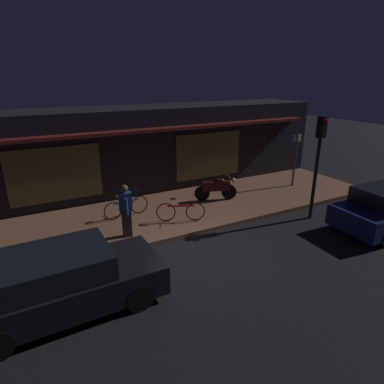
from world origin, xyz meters
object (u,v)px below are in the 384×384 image
(motorcycle, at_px, (217,188))
(sign_post, at_px, (295,156))
(person_photographer, at_px, (126,210))
(bicycle_parked, at_px, (126,207))
(traffic_light_pole, at_px, (319,150))
(parked_car_near, at_px, (63,282))
(bicycle_extra, at_px, (181,211))

(motorcycle, height_order, sign_post, sign_post)
(motorcycle, xyz_separation_m, person_photographer, (-4.10, -1.37, 0.38))
(bicycle_parked, height_order, person_photographer, person_photographer)
(traffic_light_pole, relative_size, parked_car_near, 0.87)
(motorcycle, xyz_separation_m, sign_post, (4.02, -0.08, 0.86))
(traffic_light_pole, bearing_deg, bicycle_parked, 153.59)
(bicycle_parked, relative_size, traffic_light_pole, 0.46)
(motorcycle, distance_m, bicycle_extra, 2.44)
(parked_car_near, bearing_deg, traffic_light_pole, 6.70)
(bicycle_parked, distance_m, bicycle_extra, 1.95)
(traffic_light_pole, bearing_deg, bicycle_extra, 158.87)
(person_photographer, bearing_deg, bicycle_extra, 6.58)
(person_photographer, relative_size, parked_car_near, 0.40)
(bicycle_extra, relative_size, parked_car_near, 0.37)
(sign_post, height_order, parked_car_near, sign_post)
(bicycle_extra, bearing_deg, sign_post, 9.75)
(bicycle_extra, bearing_deg, person_photographer, -173.42)
(person_photographer, height_order, sign_post, sign_post)
(bicycle_extra, xyz_separation_m, traffic_light_pole, (4.36, -1.69, 1.97))
(traffic_light_pole, height_order, parked_car_near, traffic_light_pole)
(bicycle_extra, height_order, traffic_light_pole, traffic_light_pole)
(bicycle_extra, bearing_deg, parked_car_near, -146.80)
(bicycle_parked, xyz_separation_m, person_photographer, (-0.43, -1.45, 0.52))
(bicycle_extra, bearing_deg, bicycle_parked, 140.84)
(traffic_light_pole, bearing_deg, sign_post, 56.67)
(motorcycle, relative_size, traffic_light_pole, 0.46)
(person_photographer, bearing_deg, sign_post, 9.00)
(bicycle_parked, bearing_deg, person_photographer, -106.57)
(person_photographer, bearing_deg, motorcycle, 18.44)
(sign_post, bearing_deg, traffic_light_pole, -123.33)
(parked_car_near, bearing_deg, sign_post, 20.02)
(person_photographer, bearing_deg, bicycle_parked, 73.43)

